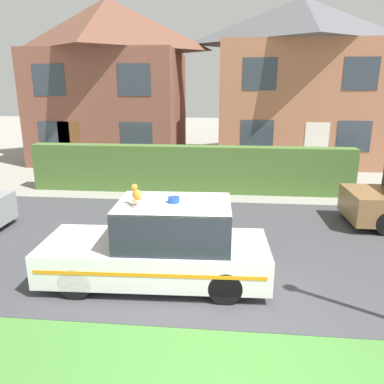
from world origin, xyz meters
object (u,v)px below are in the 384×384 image
cat (136,194)px  house_left (111,80)px  wheelie_bin (296,171)px  house_right (298,81)px  police_car (162,246)px

cat → house_left: house_left is taller
cat → wheelie_bin: size_ratio=0.29×
house_left → cat: bearing=-71.3°
cat → house_right: house_right is taller
police_car → house_left: 13.46m
house_left → police_car: bearing=-69.4°
house_left → house_right: size_ratio=0.98×
house_left → wheelie_bin: 10.14m
police_car → house_right: 13.85m
house_left → wheelie_bin: (8.29, -4.84, -3.28)m
house_left → house_right: bearing=3.1°
house_right → wheelie_bin: (-0.73, -5.34, -3.24)m
police_car → house_right: (4.42, 12.76, 3.08)m
cat → house_left: bearing=-23.1°
cat → house_right: bearing=-62.1°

